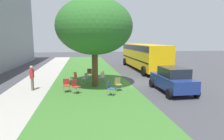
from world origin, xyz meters
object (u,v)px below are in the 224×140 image
(parked_car, at_px, (172,80))
(school_bus, at_px, (143,54))
(chair_6, at_px, (90,72))
(chair_7, at_px, (118,83))
(chair_1, at_px, (102,75))
(chair_3, at_px, (75,85))
(street_tree, at_px, (94,27))
(chair_2, at_px, (85,78))
(chair_8, at_px, (110,87))
(chair_5, at_px, (101,77))
(chair_0, at_px, (74,77))
(pedestrian_0, at_px, (32,77))
(chair_4, at_px, (66,84))

(parked_car, height_order, school_bus, school_bus)
(chair_6, relative_size, chair_7, 1.00)
(chair_1, distance_m, chair_3, 3.85)
(chair_6, bearing_deg, chair_1, -148.28)
(street_tree, height_order, chair_6, street_tree)
(chair_7, bearing_deg, street_tree, 42.29)
(chair_2, xyz_separation_m, parked_car, (-3.19, -5.60, 0.32))
(chair_2, height_order, chair_8, same)
(chair_1, bearing_deg, chair_5, 166.71)
(chair_5, bearing_deg, chair_6, 19.92)
(chair_0, relative_size, chair_2, 1.00)
(chair_3, relative_size, chair_6, 1.00)
(chair_6, distance_m, chair_7, 4.87)
(chair_0, distance_m, chair_2, 0.97)
(chair_1, xyz_separation_m, pedestrian_0, (-1.98, 4.97, 0.41))
(parked_car, bearing_deg, school_bus, -7.09)
(chair_3, distance_m, parked_car, 6.31)
(parked_car, bearing_deg, chair_2, 60.33)
(chair_1, relative_size, parked_car, 0.24)
(chair_4, bearing_deg, parked_car, -98.89)
(chair_8, height_order, parked_car, parked_car)
(chair_2, distance_m, school_bus, 9.44)
(chair_2, height_order, chair_5, same)
(chair_1, distance_m, chair_4, 3.88)
(chair_5, distance_m, parked_car, 5.44)
(chair_0, xyz_separation_m, chair_1, (0.24, -2.25, 0.00))
(chair_8, distance_m, school_bus, 11.19)
(chair_7, bearing_deg, chair_3, 94.31)
(chair_6, height_order, parked_car, parked_car)
(street_tree, bearing_deg, chair_1, -25.12)
(chair_1, distance_m, chair_2, 1.58)
(chair_5, height_order, chair_6, same)
(chair_4, xyz_separation_m, chair_5, (2.18, -2.50, 0.00))
(street_tree, distance_m, chair_2, 3.94)
(chair_3, xyz_separation_m, chair_4, (0.41, 0.58, 0.00))
(chair_5, bearing_deg, chair_4, 131.04)
(chair_1, relative_size, school_bus, 0.08)
(parked_car, distance_m, school_bus, 9.74)
(chair_2, xyz_separation_m, chair_3, (-2.53, 0.67, 0.00))
(chair_4, bearing_deg, chair_1, -43.15)
(chair_3, bearing_deg, chair_6, -13.22)
(street_tree, relative_size, chair_8, 7.21)
(chair_1, height_order, pedestrian_0, pedestrian_0)
(street_tree, height_order, chair_3, street_tree)
(chair_7, bearing_deg, pedestrian_0, 79.61)
(chair_3, height_order, school_bus, school_bus)
(chair_1, relative_size, chair_5, 1.00)
(parked_car, bearing_deg, chair_8, 91.95)
(chair_2, relative_size, school_bus, 0.08)
(pedestrian_0, bearing_deg, street_tree, -83.07)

